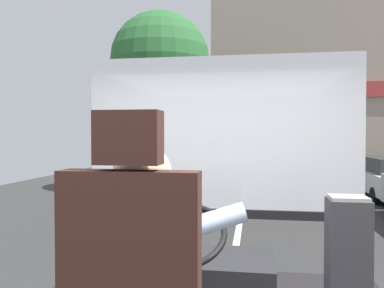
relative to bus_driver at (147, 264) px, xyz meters
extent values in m
cube|color=#2F2F2F|center=(0.11, 9.28, -1.39)|extent=(18.00, 44.00, 0.05)
cube|color=silver|center=(0.11, 9.28, -1.37)|extent=(0.12, 39.60, 0.00)
cube|color=#381E19|center=(0.00, -0.22, 0.06)|extent=(0.48, 0.10, 0.66)
cube|color=#381E19|center=(0.00, -0.22, 0.50)|extent=(0.22, 0.10, 0.18)
cylinder|color=silver|center=(0.00, -0.06, -0.01)|extent=(0.35, 0.35, 0.53)
cube|color=#B2842D|center=(0.00, 0.12, 0.06)|extent=(0.06, 0.01, 0.33)
sphere|color=tan|center=(0.00, -0.06, 0.36)|extent=(0.22, 0.22, 0.22)
cylinder|color=silver|center=(0.11, 0.21, 0.09)|extent=(0.57, 0.21, 0.24)
cylinder|color=silver|center=(-0.11, 0.21, 0.09)|extent=(0.57, 0.21, 0.24)
cube|color=black|center=(0.00, 1.16, -0.52)|extent=(1.10, 0.56, 0.40)
cylinder|color=black|center=(0.00, 0.78, -0.23)|extent=(0.07, 0.25, 0.38)
torus|color=black|center=(0.00, 0.69, -0.05)|extent=(0.54, 0.49, 0.29)
cylinder|color=black|center=(0.00, 0.69, -0.05)|extent=(0.15, 0.15, 0.10)
cube|color=#333338|center=(0.96, 0.93, -0.30)|extent=(0.23, 0.21, 0.85)
cube|color=#9E9993|center=(0.96, 0.93, 0.14)|extent=(0.21, 0.19, 0.02)
cube|color=white|center=(0.11, 2.10, 0.53)|extent=(2.50, 0.01, 1.40)
cube|color=black|center=(0.11, 2.10, -0.21)|extent=(2.50, 0.08, 0.08)
cylinder|color=#4C3828|center=(-2.70, 11.27, 0.25)|extent=(0.35, 0.35, 3.24)
sphere|color=#285E2D|center=(-2.70, 11.27, 2.95)|extent=(3.31, 3.31, 3.31)
cube|color=gray|center=(4.80, 16.98, 3.04)|extent=(12.41, 4.28, 8.82)
cube|color=#9E332D|center=(4.80, 14.78, 2.31)|extent=(11.91, 0.12, 0.60)
cylinder|color=black|center=(3.63, 12.35, -1.14)|extent=(0.14, 0.46, 0.46)
cylinder|color=black|center=(3.63, 9.67, -1.14)|extent=(0.14, 0.46, 0.46)
cube|color=maroon|center=(4.76, 16.84, -0.83)|extent=(1.82, 3.90, 0.59)
cube|color=#282D33|center=(4.76, 16.61, -0.31)|extent=(1.49, 2.14, 0.45)
cylinder|color=black|center=(5.62, 18.05, -1.13)|extent=(0.14, 0.48, 0.48)
cylinder|color=black|center=(3.89, 18.05, -1.13)|extent=(0.14, 0.48, 0.48)
cylinder|color=black|center=(5.62, 15.63, -1.13)|extent=(0.14, 0.48, 0.48)
cylinder|color=black|center=(3.89, 15.63, -1.13)|extent=(0.14, 0.48, 0.48)
camera|label=1|loc=(0.41, -1.46, 0.51)|focal=36.48mm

